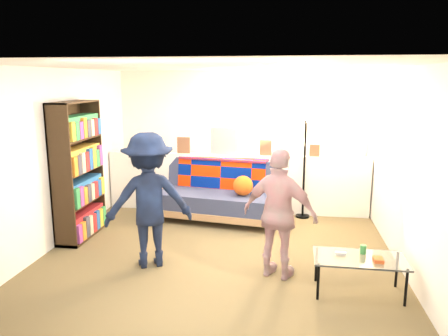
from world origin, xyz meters
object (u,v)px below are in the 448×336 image
futon_sofa (218,195)px  floor_lamp (306,146)px  person_left (149,200)px  person_right (280,214)px  coffee_table (360,260)px  bookshelf (78,175)px

futon_sofa → floor_lamp: (1.40, 0.30, 0.79)m
futon_sofa → person_left: bearing=-105.9°
futon_sofa → person_right: bearing=-63.0°
futon_sofa → coffee_table: size_ratio=2.17×
floor_lamp → person_left: floor_lamp is taller
coffee_table → person_left: person_left is taller
futon_sofa → floor_lamp: bearing=12.3°
coffee_table → person_right: (-0.86, 0.29, 0.37)m
person_left → futon_sofa: bearing=-129.6°
coffee_table → floor_lamp: bearing=100.8°
bookshelf → floor_lamp: 3.54m
coffee_table → floor_lamp: size_ratio=0.58×
futon_sofa → bookshelf: bearing=-149.3°
futon_sofa → coffee_table: 2.98m
floor_lamp → person_left: (-1.94, -2.20, -0.37)m
person_left → person_right: size_ratio=1.09×
bookshelf → coffee_table: (3.73, -1.21, -0.53)m
futon_sofa → bookshelf: size_ratio=1.08×
person_right → coffee_table: bearing=-177.6°
person_right → futon_sofa: bearing=-42.2°
floor_lamp → person_left: 2.96m
floor_lamp → person_right: bearing=-99.0°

